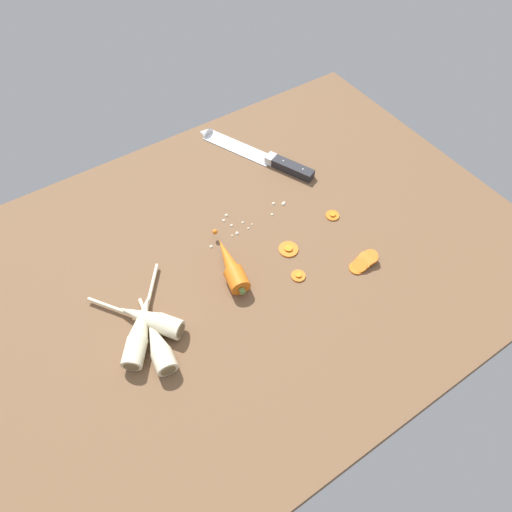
{
  "coord_description": "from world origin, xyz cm",
  "views": [
    {
      "loc": [
        -32.44,
        -51.05,
        80.53
      ],
      "look_at": [
        0.0,
        -2.0,
        1.5
      ],
      "focal_mm": 32.4,
      "sensor_mm": 36.0,
      "label": 1
    }
  ],
  "objects_px": {
    "parsnip_mid_left": "(158,345)",
    "chefs_knife": "(252,152)",
    "parsnip_front": "(140,329)",
    "carrot_slice_stack": "(364,262)",
    "parsnip_mid_right": "(149,319)",
    "whole_carrot": "(230,265)",
    "carrot_slice_stray_mid": "(333,215)",
    "carrot_slice_stray_far": "(298,275)",
    "carrot_slice_stray_near": "(288,249)"
  },
  "relations": [
    {
      "from": "chefs_knife",
      "to": "carrot_slice_stray_near",
      "type": "bearing_deg",
      "value": -108.79
    },
    {
      "from": "parsnip_front",
      "to": "carrot_slice_stray_mid",
      "type": "distance_m",
      "value": 0.5
    },
    {
      "from": "whole_carrot",
      "to": "carrot_slice_stack",
      "type": "height_order",
      "value": "whole_carrot"
    },
    {
      "from": "parsnip_mid_left",
      "to": "carrot_slice_stray_far",
      "type": "relative_size",
      "value": 5.75
    },
    {
      "from": "parsnip_mid_left",
      "to": "carrot_slice_stray_near",
      "type": "distance_m",
      "value": 0.35
    },
    {
      "from": "whole_carrot",
      "to": "parsnip_mid_right",
      "type": "bearing_deg",
      "value": -173.4
    },
    {
      "from": "chefs_knife",
      "to": "carrot_slice_stack",
      "type": "relative_size",
      "value": 4.7
    },
    {
      "from": "chefs_knife",
      "to": "parsnip_front",
      "type": "height_order",
      "value": "parsnip_front"
    },
    {
      "from": "chefs_knife",
      "to": "whole_carrot",
      "type": "distance_m",
      "value": 0.37
    },
    {
      "from": "parsnip_mid_left",
      "to": "carrot_slice_stray_mid",
      "type": "height_order",
      "value": "parsnip_mid_left"
    },
    {
      "from": "parsnip_front",
      "to": "carrot_slice_stray_near",
      "type": "height_order",
      "value": "parsnip_front"
    },
    {
      "from": "parsnip_front",
      "to": "carrot_slice_stray_near",
      "type": "relative_size",
      "value": 4.61
    },
    {
      "from": "carrot_slice_stray_far",
      "to": "carrot_slice_stray_mid",
      "type": "bearing_deg",
      "value": 28.9
    },
    {
      "from": "chefs_knife",
      "to": "whole_carrot",
      "type": "height_order",
      "value": "whole_carrot"
    },
    {
      "from": "carrot_slice_stray_near",
      "to": "whole_carrot",
      "type": "bearing_deg",
      "value": 170.65
    },
    {
      "from": "chefs_knife",
      "to": "carrot_slice_stack",
      "type": "xyz_separation_m",
      "value": [
        0.01,
        -0.43,
        0.0
      ]
    },
    {
      "from": "parsnip_mid_left",
      "to": "carrot_slice_stray_far",
      "type": "xyz_separation_m",
      "value": [
        0.32,
        -0.01,
        -0.02
      ]
    },
    {
      "from": "whole_carrot",
      "to": "carrot_slice_stray_mid",
      "type": "height_order",
      "value": "whole_carrot"
    },
    {
      "from": "carrot_slice_stray_near",
      "to": "carrot_slice_stray_far",
      "type": "relative_size",
      "value": 1.43
    },
    {
      "from": "parsnip_mid_left",
      "to": "parsnip_front",
      "type": "bearing_deg",
      "value": 105.85
    },
    {
      "from": "carrot_slice_stray_far",
      "to": "chefs_knife",
      "type": "bearing_deg",
      "value": 71.1
    },
    {
      "from": "parsnip_front",
      "to": "carrot_slice_stray_far",
      "type": "height_order",
      "value": "parsnip_front"
    },
    {
      "from": "carrot_slice_stack",
      "to": "carrot_slice_stray_far",
      "type": "distance_m",
      "value": 0.14
    },
    {
      "from": "carrot_slice_stray_mid",
      "to": "carrot_slice_stray_far",
      "type": "distance_m",
      "value": 0.19
    },
    {
      "from": "whole_carrot",
      "to": "carrot_slice_stray_mid",
      "type": "xyz_separation_m",
      "value": [
        0.28,
        0.0,
        -0.02
      ]
    },
    {
      "from": "carrot_slice_stray_mid",
      "to": "whole_carrot",
      "type": "bearing_deg",
      "value": -179.73
    },
    {
      "from": "chefs_knife",
      "to": "carrot_slice_stray_mid",
      "type": "xyz_separation_m",
      "value": [
        0.04,
        -0.28,
        -0.0
      ]
    },
    {
      "from": "carrot_slice_stray_near",
      "to": "carrot_slice_stray_mid",
      "type": "distance_m",
      "value": 0.15
    },
    {
      "from": "carrot_slice_stray_near",
      "to": "carrot_slice_stray_mid",
      "type": "xyz_separation_m",
      "value": [
        0.14,
        0.02,
        0.0
      ]
    },
    {
      "from": "parsnip_front",
      "to": "parsnip_mid_right",
      "type": "xyz_separation_m",
      "value": [
        0.02,
        0.01,
        0.0
      ]
    },
    {
      "from": "parsnip_mid_left",
      "to": "chefs_knife",
      "type": "bearing_deg",
      "value": 39.35
    },
    {
      "from": "parsnip_front",
      "to": "whole_carrot",
      "type": "bearing_deg",
      "value": 8.52
    },
    {
      "from": "chefs_knife",
      "to": "carrot_slice_stray_near",
      "type": "relative_size",
      "value": 7.65
    },
    {
      "from": "whole_carrot",
      "to": "carrot_slice_stray_far",
      "type": "xyz_separation_m",
      "value": [
        0.11,
        -0.09,
        -0.02
      ]
    },
    {
      "from": "chefs_knife",
      "to": "parsnip_front",
      "type": "relative_size",
      "value": 1.66
    },
    {
      "from": "parsnip_mid_left",
      "to": "carrot_slice_stray_near",
      "type": "bearing_deg",
      "value": 9.8
    },
    {
      "from": "chefs_knife",
      "to": "parsnip_mid_right",
      "type": "height_order",
      "value": "parsnip_mid_right"
    },
    {
      "from": "chefs_knife",
      "to": "parsnip_front",
      "type": "distance_m",
      "value": 0.56
    },
    {
      "from": "parsnip_front",
      "to": "carrot_slice_stack",
      "type": "distance_m",
      "value": 0.48
    },
    {
      "from": "parsnip_mid_left",
      "to": "carrot_slice_stray_near",
      "type": "relative_size",
      "value": 4.03
    },
    {
      "from": "carrot_slice_stray_mid",
      "to": "carrot_slice_stack",
      "type": "bearing_deg",
      "value": -102.99
    },
    {
      "from": "carrot_slice_stray_far",
      "to": "whole_carrot",
      "type": "bearing_deg",
      "value": 140.66
    },
    {
      "from": "chefs_knife",
      "to": "parsnip_mid_left",
      "type": "xyz_separation_m",
      "value": [
        -0.45,
        -0.37,
        0.01
      ]
    },
    {
      "from": "parsnip_mid_right",
      "to": "carrot_slice_stray_near",
      "type": "bearing_deg",
      "value": 0.09
    },
    {
      "from": "whole_carrot",
      "to": "carrot_slice_stray_far",
      "type": "distance_m",
      "value": 0.14
    },
    {
      "from": "parsnip_front",
      "to": "parsnip_mid_left",
      "type": "height_order",
      "value": "same"
    },
    {
      "from": "chefs_knife",
      "to": "carrot_slice_stray_far",
      "type": "xyz_separation_m",
      "value": [
        -0.13,
        -0.38,
        -0.0
      ]
    },
    {
      "from": "chefs_knife",
      "to": "carrot_slice_stack",
      "type": "height_order",
      "value": "chefs_knife"
    },
    {
      "from": "whole_carrot",
      "to": "carrot_slice_stray_far",
      "type": "height_order",
      "value": "whole_carrot"
    },
    {
      "from": "parsnip_mid_right",
      "to": "parsnip_front",
      "type": "bearing_deg",
      "value": -156.67
    }
  ]
}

